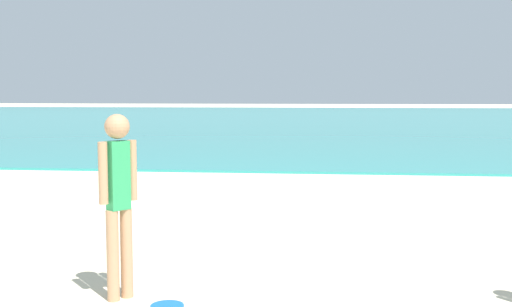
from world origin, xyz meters
name	(u,v)px	position (x,y,z in m)	size (l,w,h in m)	color
water	(319,119)	(0.00, 44.52, 0.03)	(160.00, 60.00, 0.06)	teal
person_standing	(118,195)	(-1.54, 5.39, 0.96)	(0.28, 0.32, 1.70)	tan
frisbee	(167,307)	(-1.05, 5.18, 0.01)	(0.30, 0.30, 0.03)	blue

